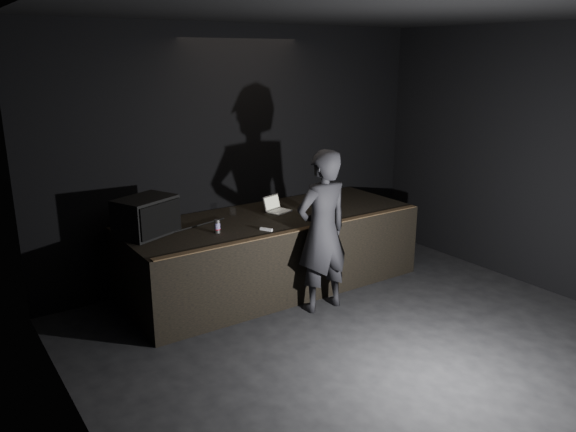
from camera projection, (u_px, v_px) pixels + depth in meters
The scene contains 11 objects.
ground at pixel (419, 374), 5.64m from camera, with size 7.00×7.00×0.00m, color black.
room_walls at pixel (433, 177), 5.08m from camera, with size 6.10×7.10×3.52m.
stage_riser at pixel (272, 251), 7.67m from camera, with size 4.00×1.50×1.00m, color black.
riser_lip at pixel (303, 229), 6.97m from camera, with size 3.92×0.10×0.01m, color brown.
stage_monitor at pixel (146, 216), 6.71m from camera, with size 0.82×0.72×0.46m.
cable at pixel (196, 226), 7.07m from camera, with size 0.02×0.02×0.93m, color black.
laptop at pixel (276, 207), 7.76m from camera, with size 0.37×0.35×0.21m.
beer_can at pixel (217, 226), 6.81m from camera, with size 0.07×0.07×0.17m.
plastic_cup at pixel (233, 211), 7.55m from camera, with size 0.09×0.09×0.11m, color white.
wii_remote at pixel (266, 229), 6.91m from camera, with size 0.04×0.16×0.03m, color white.
person at pixel (322, 231), 6.84m from camera, with size 0.74×0.48×2.03m, color black.
Camera 1 is at (-3.89, -3.37, 3.09)m, focal length 35.00 mm.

